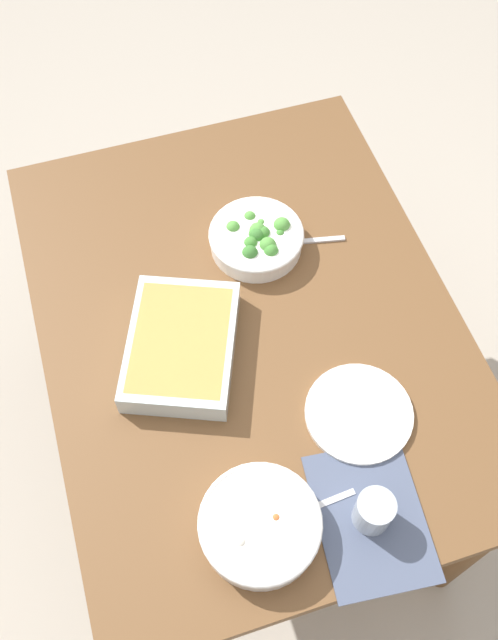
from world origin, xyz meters
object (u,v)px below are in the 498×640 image
(baking_dish, at_px, (181,345))
(drink_cup, at_px, (373,512))
(spoon_by_broccoli, at_px, (297,242))
(side_plate, at_px, (359,413))
(broccoli_bowl, at_px, (257,238))
(spoon_by_stew, at_px, (300,513))
(stew_bowl, at_px, (260,525))

(baking_dish, relative_size, drink_cup, 4.25)
(spoon_by_broccoli, bearing_deg, side_plate, -3.27)
(broccoli_bowl, bearing_deg, drink_cup, 0.91)
(spoon_by_stew, bearing_deg, baking_dish, -162.78)
(stew_bowl, distance_m, broccoli_bowl, 0.66)
(broccoli_bowl, distance_m, baking_dish, 0.32)
(side_plate, height_order, spoon_by_broccoli, side_plate)
(broccoli_bowl, distance_m, spoon_by_stew, 0.63)
(baking_dish, bearing_deg, stew_bowl, 5.90)
(baking_dish, height_order, spoon_by_stew, baking_dish)
(drink_cup, xyz_separation_m, spoon_by_broccoli, (-0.65, 0.08, -0.03))
(side_plate, relative_size, spoon_by_broccoli, 1.26)
(stew_bowl, relative_size, spoon_by_stew, 1.29)
(broccoli_bowl, xyz_separation_m, spoon_by_stew, (0.62, -0.11, -0.03))
(stew_bowl, xyz_separation_m, baking_dish, (-0.41, -0.04, 0.00))
(stew_bowl, height_order, side_plate, stew_bowl)
(broccoli_bowl, bearing_deg, side_plate, 8.33)
(broccoli_bowl, bearing_deg, stew_bowl, -17.27)
(spoon_by_stew, bearing_deg, stew_bowl, -85.76)
(side_plate, xyz_separation_m, spoon_by_stew, (0.15, -0.18, -0.00))
(drink_cup, bearing_deg, side_plate, 164.03)
(stew_bowl, bearing_deg, baking_dish, -174.10)
(baking_dish, xyz_separation_m, spoon_by_stew, (0.40, 0.12, -0.03))
(baking_dish, xyz_separation_m, drink_cup, (0.45, 0.25, 0.00))
(spoon_by_stew, xyz_separation_m, spoon_by_broccoli, (-0.60, 0.21, 0.00))
(broccoli_bowl, height_order, baking_dish, broccoli_bowl)
(side_plate, bearing_deg, baking_dish, -128.83)
(stew_bowl, height_order, baking_dish, same)
(side_plate, distance_m, spoon_by_broccoli, 0.45)
(drink_cup, bearing_deg, stew_bowl, -101.30)
(stew_bowl, xyz_separation_m, side_plate, (-0.16, 0.26, -0.03))
(spoon_by_stew, bearing_deg, spoon_by_broccoli, 161.06)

